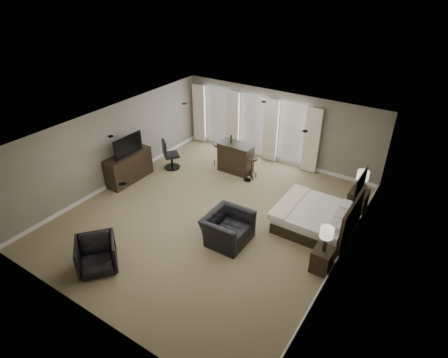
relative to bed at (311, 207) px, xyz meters
The scene contains 16 objects.
room 2.89m from the bed, 156.92° to the right, with size 7.60×8.60×2.64m.
window_bay 4.71m from the bed, 139.95° to the left, with size 5.25×0.20×2.30m.
bed is the anchor object (origin of this frame).
nightstand_near 1.73m from the bed, 58.46° to the right, with size 0.44×0.54×0.59m, color black.
nightstand_far 1.73m from the bed, 58.46° to the left, with size 0.50×0.61×0.67m, color black.
lamp_near 1.73m from the bed, 58.46° to the right, with size 0.31×0.31×0.65m, color beige.
lamp_far 1.74m from the bed, 58.46° to the left, with size 0.33×0.33×0.67m, color beige.
wall_art 1.59m from the bed, ahead, with size 0.04×0.96×0.56m, color slate.
dresser 6.10m from the bed, behind, with size 0.55×1.69×0.98m, color black.
tv 6.11m from the bed, behind, with size 1.15×0.66×0.15m, color black.
armchair_near 2.36m from the bed, 131.72° to the right, with size 1.21×0.79×1.06m, color black.
armchair_far 5.65m from the bed, 129.71° to the right, with size 0.89×0.83×0.92m, color black.
bar_counter 3.72m from the bed, 155.05° to the left, with size 1.21×0.63×1.06m, color black.
bar_stool_left 4.44m from the bed, 158.19° to the left, with size 0.40×0.40×0.84m, color black.
bar_stool_right 3.03m from the bed, 151.68° to the left, with size 0.37×0.37×0.78m, color black.
desk_chair 5.42m from the bed, behind, with size 0.55×0.55×1.09m, color black.
Camera 1 is at (5.16, -7.23, 6.43)m, focal length 30.00 mm.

